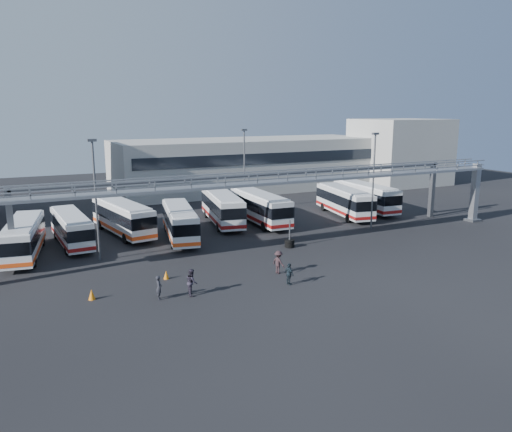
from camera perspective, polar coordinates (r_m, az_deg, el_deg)
name	(u,v)px	position (r m, az deg, el deg)	size (l,w,h in m)	color
ground	(311,261)	(42.58, 6.28, -5.11)	(140.00, 140.00, 0.00)	black
gantry	(278,187)	(46.29, 2.55, 3.33)	(51.40, 5.15, 7.10)	gray
warehouse	(248,164)	(80.30, -0.94, 5.95)	(42.00, 14.00, 8.00)	#9E9E99
building_right	(400,152)	(89.65, 16.10, 7.08)	(14.00, 12.00, 11.00)	#B2B2AD
light_pole_left	(96,194)	(43.22, -17.87, 2.44)	(0.70, 0.35, 10.21)	#4C4F54
light_pole_mid	(373,176)	(53.88, 13.28, 4.49)	(0.70, 0.35, 10.21)	#4C4F54
light_pole_back	(244,166)	(62.34, -1.34, 5.79)	(0.70, 0.35, 10.21)	#4C4F54
bus_0	(24,237)	(47.41, -25.01, -2.18)	(4.05, 10.83, 3.21)	silver
bus_1	(71,227)	(49.90, -20.36, -1.24)	(2.93, 10.21, 3.06)	silver
bus_2	(123,217)	(52.43, -15.00, -0.08)	(4.36, 11.41, 3.38)	silver
bus_3	(180,221)	(49.50, -8.71, -0.59)	(4.50, 11.01, 3.26)	silver
bus_4	(222,207)	(55.65, -3.89, 1.06)	(4.68, 11.78, 3.49)	silver
bus_5	(260,207)	(55.69, 0.45, 1.07)	(3.05, 11.45, 3.45)	silver
bus_7	(344,201)	(60.62, 10.05, 1.75)	(4.56, 11.41, 3.38)	silver
bus_8	(365,196)	(64.28, 12.38, 2.26)	(3.41, 11.47, 3.44)	silver
pedestrian_a	(159,288)	(34.39, -11.04, -8.03)	(0.60, 0.40, 1.65)	black
pedestrian_b	(192,282)	(34.75, -7.36, -7.50)	(0.91, 0.71, 1.87)	#272330
pedestrian_c	(278,262)	(38.94, 2.59, -5.29)	(1.17, 0.67, 1.82)	#2E1F22
pedestrian_d	(289,274)	(36.55, 3.80, -6.64)	(0.95, 0.40, 1.62)	#19252D
cone_left	(92,294)	(35.63, -18.27, -8.50)	(0.46, 0.46, 0.73)	orange
cone_right	(166,275)	(38.43, -10.23, -6.62)	(0.41, 0.41, 0.66)	orange
tire_stack	(290,243)	(46.40, 3.85, -3.06)	(0.91, 0.91, 2.59)	black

